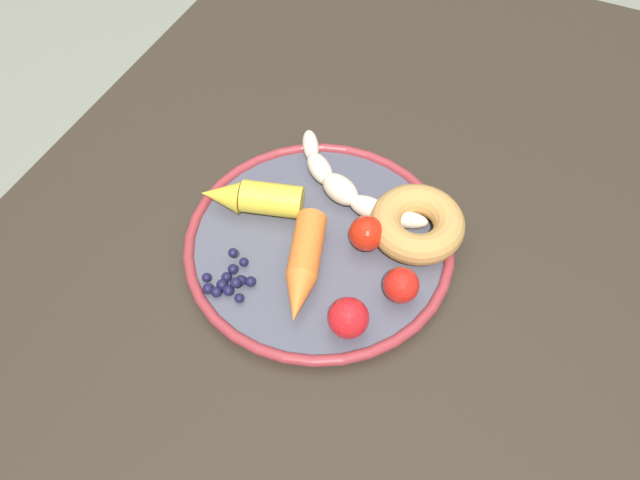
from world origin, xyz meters
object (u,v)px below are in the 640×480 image
Objects in this scene: banana at (346,186)px; tomato_near at (401,285)px; blueberry_pile at (229,281)px; dining_table at (335,298)px; donut at (417,224)px; tomato_mid at (348,318)px; plate at (320,242)px; tomato_far at (367,233)px; carrot_yellow at (252,197)px; carrot_orange at (303,267)px.

tomato_near is (0.10, 0.11, 0.01)m from banana.
banana is 3.41× the size of blueberry_pile.
donut is at bearing 128.11° from dining_table.
tomato_mid is (-0.00, 0.13, 0.01)m from blueberry_pile.
plate is 7.18× the size of tomato_mid.
donut is at bearing 133.19° from blueberry_pile.
blueberry_pile is at bearing -46.81° from donut.
dining_table is at bearing -54.95° from tomato_far.
tomato_near is at bearing 74.29° from plate.
tomato_mid is (0.14, -0.02, 0.00)m from donut.
blueberry_pile is at bearing 14.82° from carrot_yellow.
tomato_near reaches higher than carrot_orange.
banana reaches higher than dining_table.
carrot_yellow is 2.12× the size of blueberry_pile.
plate is 7.63× the size of tomato_far.
banana is 5.15× the size of tomato_near.
banana is 0.08m from tomato_far.
tomato_far is at bearing -50.16° from donut.
carrot_yellow reaches higher than blueberry_pile.
banana is 4.64× the size of tomato_mid.
carrot_orange is 2.37× the size of blueberry_pile.
carrot_orange and donut have the same top height.
carrot_yellow is 3.21× the size of tomato_near.
tomato_mid reaches higher than carrot_yellow.
carrot_yellow is at bearing -96.71° from dining_table.
tomato_near is (0.08, 0.01, 0.00)m from donut.
tomato_mid is (0.10, 0.16, 0.00)m from carrot_yellow.
carrot_yellow is at bearing -76.76° from donut.
tomato_far is at bearing 40.22° from banana.
blueberry_pile is at bearing -57.29° from carrot_orange.
tomato_mid is at bearing 60.43° from carrot_orange.
tomato_far is at bearing 125.05° from dining_table.
carrot_orange is 3.43× the size of tomato_far.
banana is at bearing -156.00° from tomato_mid.
carrot_orange is 0.08m from blueberry_pile.
carrot_yellow is (-0.06, -0.09, 0.00)m from carrot_orange.
tomato_far reaches higher than banana.
carrot_yellow is at bearing -122.89° from carrot_orange.
tomato_far reaches higher than carrot_orange.
banana is 0.12m from carrot_orange.
tomato_near is (-0.02, 0.10, 0.00)m from carrot_orange.
banana is 0.11m from carrot_yellow.
carrot_yellow is 0.19m from tomato_mid.
tomato_far is (-0.07, 0.04, 0.00)m from carrot_orange.
donut is 2.52× the size of tomato_mid.
carrot_orange is 1.12× the size of carrot_yellow.
carrot_yellow reaches higher than carrot_orange.
blueberry_pile is 1.51× the size of tomato_near.
banana is 0.10m from donut.
tomato_mid is (0.06, -0.03, 0.00)m from tomato_near.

